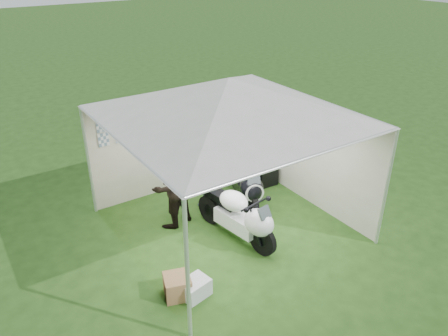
{
  "coord_description": "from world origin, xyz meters",
  "views": [
    {
      "loc": [
        -4.07,
        -5.97,
        4.96
      ],
      "look_at": [
        0.14,
        0.35,
        1.11
      ],
      "focal_mm": 35.0,
      "sensor_mm": 36.0,
      "label": 1
    }
  ],
  "objects": [
    {
      "name": "paddock_stand",
      "position": [
        1.13,
        1.44,
        0.16
      ],
      "size": [
        0.51,
        0.41,
        0.33
      ],
      "primitive_type": "cube",
      "rotation": [
        0.0,
        0.0,
        -0.36
      ],
      "color": "blue",
      "rests_on": "ground"
    },
    {
      "name": "crate_0",
      "position": [
        -1.52,
        -1.32,
        0.15
      ],
      "size": [
        0.5,
        0.42,
        0.3
      ],
      "primitive_type": "cube",
      "rotation": [
        0.0,
        0.0,
        0.19
      ],
      "color": "silver",
      "rests_on": "ground"
    },
    {
      "name": "crate_2",
      "position": [
        -1.41,
        -1.29,
        0.1
      ],
      "size": [
        0.31,
        0.28,
        0.2
      ],
      "primitive_type": "cube",
      "rotation": [
        0.0,
        0.0,
        0.24
      ],
      "color": "silver",
      "rests_on": "ground"
    },
    {
      "name": "motorcycle_black",
      "position": [
        0.79,
        0.54,
        0.58
      ],
      "size": [
        1.01,
        2.01,
        1.04
      ],
      "rotation": [
        0.0,
        0.0,
        -0.36
      ],
      "color": "black",
      "rests_on": "ground"
    },
    {
      "name": "ground",
      "position": [
        0.0,
        0.0,
        0.0
      ],
      "size": [
        80.0,
        80.0,
        0.0
      ],
      "primitive_type": "plane",
      "color": "#224415",
      "rests_on": "ground"
    },
    {
      "name": "person_blue_jacket",
      "position": [
        0.01,
        0.82,
        0.94
      ],
      "size": [
        0.51,
        0.72,
        1.87
      ],
      "primitive_type": "imported",
      "rotation": [
        0.0,
        0.0,
        -1.48
      ],
      "color": "slate",
      "rests_on": "ground"
    },
    {
      "name": "canopy_tent",
      "position": [
        -0.0,
        0.03,
        2.58
      ],
      "size": [
        5.66,
        5.66,
        3.0
      ],
      "color": "silver",
      "rests_on": "ground"
    },
    {
      "name": "crate_1",
      "position": [
        -1.75,
        -1.16,
        0.18
      ],
      "size": [
        0.52,
        0.52,
        0.37
      ],
      "primitive_type": "cube",
      "rotation": [
        0.0,
        0.0,
        -0.32
      ],
      "color": "olive",
      "rests_on": "ground"
    },
    {
      "name": "motorcycle_white",
      "position": [
        -0.07,
        -0.48,
        0.55
      ],
      "size": [
        0.63,
        1.99,
        0.98
      ],
      "rotation": [
        0.0,
        0.0,
        0.16
      ],
      "color": "black",
      "rests_on": "ground"
    },
    {
      "name": "person_dark_jacket",
      "position": [
        -0.88,
        0.68,
        0.87
      ],
      "size": [
        1.0,
        0.87,
        1.74
      ],
      "primitive_type": "imported",
      "rotation": [
        0.0,
        0.0,
        3.42
      ],
      "color": "black",
      "rests_on": "ground"
    },
    {
      "name": "equipment_box",
      "position": [
        1.7,
        0.94,
        0.23
      ],
      "size": [
        0.48,
        0.39,
        0.46
      ],
      "primitive_type": "cube",
      "rotation": [
        0.0,
        0.0,
        -0.06
      ],
      "color": "black",
      "rests_on": "ground"
    }
  ]
}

